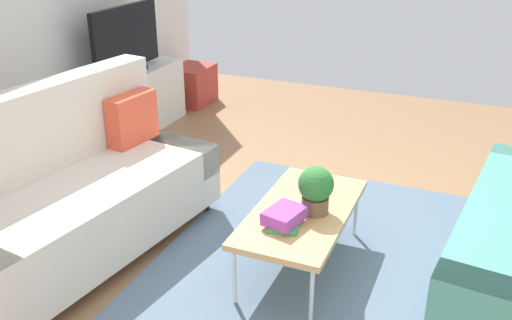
% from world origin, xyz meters
% --- Properties ---
extents(ground_plane, '(7.68, 7.68, 0.00)m').
position_xyz_m(ground_plane, '(0.00, 0.00, 0.00)').
color(ground_plane, '#936B47').
extents(area_rug, '(2.90, 2.20, 0.01)m').
position_xyz_m(area_rug, '(-0.15, -0.08, 0.01)').
color(area_rug, slate).
rests_on(area_rug, ground_plane).
extents(couch_beige, '(2.00, 1.09, 1.10)m').
position_xyz_m(couch_beige, '(-0.47, 1.54, 0.44)').
color(couch_beige, beige).
rests_on(couch_beige, ground_plane).
extents(coffee_table, '(1.10, 0.56, 0.42)m').
position_xyz_m(coffee_table, '(-0.10, 0.12, 0.39)').
color(coffee_table, tan).
rests_on(coffee_table, ground_plane).
extents(tv_console, '(1.40, 0.44, 0.64)m').
position_xyz_m(tv_console, '(1.48, 2.46, 0.32)').
color(tv_console, silver).
rests_on(tv_console, ground_plane).
extents(tv, '(1.00, 0.20, 0.64)m').
position_xyz_m(tv, '(1.48, 2.44, 0.95)').
color(tv, black).
rests_on(tv, tv_console).
extents(storage_trunk, '(0.52, 0.40, 0.44)m').
position_xyz_m(storage_trunk, '(2.58, 2.36, 0.22)').
color(storage_trunk, '#B2382D').
rests_on(storage_trunk, ground_plane).
extents(potted_plant, '(0.22, 0.22, 0.30)m').
position_xyz_m(potted_plant, '(-0.10, 0.04, 0.58)').
color(potted_plant, brown).
rests_on(potted_plant, coffee_table).
extents(table_book_0, '(0.27, 0.22, 0.03)m').
position_xyz_m(table_book_0, '(-0.31, 0.16, 0.43)').
color(table_book_0, '#3F8C4C').
rests_on(table_book_0, coffee_table).
extents(table_book_1, '(0.27, 0.22, 0.04)m').
position_xyz_m(table_book_1, '(-0.31, 0.16, 0.46)').
color(table_book_1, purple).
rests_on(table_book_1, table_book_0).
extents(table_book_2, '(0.27, 0.23, 0.04)m').
position_xyz_m(table_book_2, '(-0.31, 0.16, 0.50)').
color(table_book_2, purple).
rests_on(table_book_2, table_book_1).
extents(vase_0, '(0.09, 0.09, 0.18)m').
position_xyz_m(vase_0, '(0.90, 2.51, 0.73)').
color(vase_0, '#33B29E').
rests_on(vase_0, tv_console).
extents(vase_1, '(0.08, 0.08, 0.12)m').
position_xyz_m(vase_1, '(1.05, 2.51, 0.70)').
color(vase_1, silver).
rests_on(vase_1, tv_console).
extents(bottle_0, '(0.06, 0.06, 0.18)m').
position_xyz_m(bottle_0, '(1.19, 2.42, 0.73)').
color(bottle_0, gold).
rests_on(bottle_0, tv_console).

